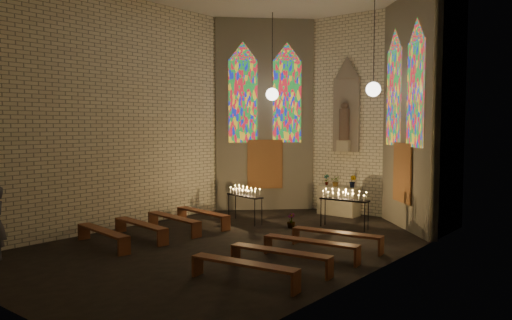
# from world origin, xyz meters

# --- Properties ---
(floor) EXTENTS (12.00, 12.00, 0.00)m
(floor) POSITION_xyz_m (0.00, 0.00, 0.00)
(floor) COLOR black
(floor) RESTS_ON ground
(room) EXTENTS (8.22, 12.43, 7.00)m
(room) POSITION_xyz_m (-0.00, 3.37, 3.72)
(room) COLOR #F1E9CA
(room) RESTS_ON ground
(altar) EXTENTS (1.40, 0.60, 1.00)m
(altar) POSITION_xyz_m (0.00, 5.45, 0.50)
(altar) COLOR #B0AA8F
(altar) RESTS_ON ground
(flower_vase_left) EXTENTS (0.22, 0.17, 0.39)m
(flower_vase_left) POSITION_xyz_m (-0.55, 5.52, 1.19)
(flower_vase_left) COLOR #4C723F
(flower_vase_left) RESTS_ON altar
(flower_vase_center) EXTENTS (0.39, 0.36, 0.37)m
(flower_vase_center) POSITION_xyz_m (-0.07, 5.37, 1.18)
(flower_vase_center) COLOR #4C723F
(flower_vase_center) RESTS_ON altar
(flower_vase_right) EXTENTS (0.24, 0.20, 0.44)m
(flower_vase_right) POSITION_xyz_m (0.55, 5.43, 1.22)
(flower_vase_right) COLOR #4C723F
(flower_vase_right) RESTS_ON altar
(aisle_flower_pot) EXTENTS (0.25, 0.25, 0.45)m
(aisle_flower_pot) POSITION_xyz_m (0.01, 2.56, 0.23)
(aisle_flower_pot) COLOR #4C723F
(aisle_flower_pot) RESTS_ON ground
(votive_stand_left) EXTENTS (1.54, 0.68, 1.10)m
(votive_stand_left) POSITION_xyz_m (-1.67, 2.35, 0.94)
(votive_stand_left) COLOR black
(votive_stand_left) RESTS_ON ground
(votive_stand_right) EXTENTS (1.54, 0.48, 1.12)m
(votive_stand_right) POSITION_xyz_m (1.27, 3.56, 0.96)
(votive_stand_right) COLOR black
(votive_stand_right) RESTS_ON ground
(pew_left_0) EXTENTS (2.37, 0.66, 0.45)m
(pew_left_0) POSITION_xyz_m (-2.39, 1.17, 0.37)
(pew_left_0) COLOR #5A2D19
(pew_left_0) RESTS_ON ground
(pew_right_0) EXTENTS (2.37, 0.66, 0.45)m
(pew_right_0) POSITION_xyz_m (2.39, 1.17, 0.37)
(pew_right_0) COLOR #5A2D19
(pew_right_0) RESTS_ON ground
(pew_left_1) EXTENTS (2.37, 0.66, 0.45)m
(pew_left_1) POSITION_xyz_m (-2.39, -0.03, 0.37)
(pew_left_1) COLOR #5A2D19
(pew_left_1) RESTS_ON ground
(pew_right_1) EXTENTS (2.37, 0.66, 0.45)m
(pew_right_1) POSITION_xyz_m (2.39, -0.03, 0.37)
(pew_right_1) COLOR #5A2D19
(pew_right_1) RESTS_ON ground
(pew_left_2) EXTENTS (2.37, 0.66, 0.45)m
(pew_left_2) POSITION_xyz_m (-2.39, -1.23, 0.37)
(pew_left_2) COLOR #5A2D19
(pew_left_2) RESTS_ON ground
(pew_right_2) EXTENTS (2.37, 0.66, 0.45)m
(pew_right_2) POSITION_xyz_m (2.39, -1.23, 0.37)
(pew_right_2) COLOR #5A2D19
(pew_right_2) RESTS_ON ground
(pew_left_3) EXTENTS (2.37, 0.66, 0.45)m
(pew_left_3) POSITION_xyz_m (-2.39, -2.43, 0.37)
(pew_left_3) COLOR #5A2D19
(pew_left_3) RESTS_ON ground
(pew_right_3) EXTENTS (2.37, 0.66, 0.45)m
(pew_right_3) POSITION_xyz_m (2.39, -2.43, 0.37)
(pew_right_3) COLOR #5A2D19
(pew_right_3) RESTS_ON ground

